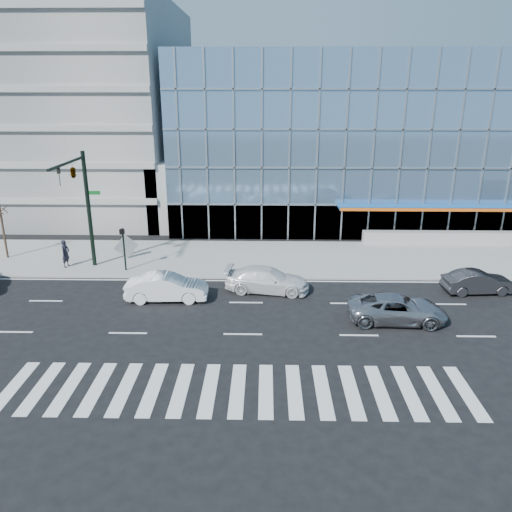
% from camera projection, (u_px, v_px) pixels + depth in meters
% --- Properties ---
extents(ground, '(160.00, 160.00, 0.00)m').
position_uv_depth(ground, '(246.00, 303.00, 29.61)').
color(ground, black).
rests_on(ground, ground).
extents(sidewalk, '(120.00, 8.00, 0.15)m').
position_uv_depth(sidewalk, '(250.00, 258.00, 37.16)').
color(sidewalk, gray).
rests_on(sidewalk, ground).
extents(theatre_building, '(42.00, 26.00, 15.00)m').
position_uv_depth(theatre_building, '(390.00, 134.00, 51.54)').
color(theatre_building, '#6B8FB3').
rests_on(theatre_building, ground).
extents(parking_garage, '(24.00, 24.00, 20.00)m').
position_uv_depth(parking_garage, '(62.00, 109.00, 51.39)').
color(parking_garage, gray).
rests_on(parking_garage, ground).
extents(ramp_block, '(6.00, 8.00, 6.00)m').
position_uv_depth(ramp_block, '(188.00, 192.00, 45.80)').
color(ramp_block, gray).
rests_on(ramp_block, ground).
extents(tower_backdrop, '(14.00, 14.00, 48.00)m').
position_uv_depth(tower_backdrop, '(92.00, 17.00, 88.72)').
color(tower_backdrop, gray).
rests_on(tower_backdrop, ground).
extents(traffic_signal, '(1.14, 5.74, 8.00)m').
position_uv_depth(traffic_signal, '(78.00, 185.00, 32.16)').
color(traffic_signal, black).
rests_on(traffic_signal, sidewalk).
extents(ped_signal_post, '(0.30, 0.33, 3.00)m').
position_uv_depth(ped_signal_post, '(123.00, 243.00, 33.77)').
color(ped_signal_post, black).
rests_on(ped_signal_post, sidewalk).
extents(street_tree_near, '(1.10, 1.10, 4.23)m').
position_uv_depth(street_tree_near, '(0.00, 210.00, 35.84)').
color(street_tree_near, '#332319').
rests_on(street_tree_near, sidewalk).
extents(silver_suv, '(5.40, 2.67, 1.47)m').
position_uv_depth(silver_suv, '(397.00, 309.00, 27.05)').
color(silver_suv, '#A5A5A9').
rests_on(silver_suv, ground).
extents(white_suv, '(5.45, 2.76, 1.52)m').
position_uv_depth(white_suv, '(267.00, 280.00, 31.05)').
color(white_suv, white).
rests_on(white_suv, ground).
extents(white_sedan, '(4.91, 1.87, 1.60)m').
position_uv_depth(white_sedan, '(167.00, 287.00, 29.77)').
color(white_sedan, white).
rests_on(white_sedan, ground).
extents(dark_sedan, '(4.41, 1.87, 1.42)m').
position_uv_depth(dark_sedan, '(478.00, 282.00, 30.82)').
color(dark_sedan, black).
rests_on(dark_sedan, ground).
extents(pedestrian, '(0.63, 0.80, 1.95)m').
position_uv_depth(pedestrian, '(66.00, 253.00, 34.80)').
color(pedestrian, black).
rests_on(pedestrian, sidewalk).
extents(tilted_panel, '(1.62, 0.98, 1.84)m').
position_uv_depth(tilted_panel, '(126.00, 247.00, 36.48)').
color(tilted_panel, '#A4A4A4').
rests_on(tilted_panel, sidewalk).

